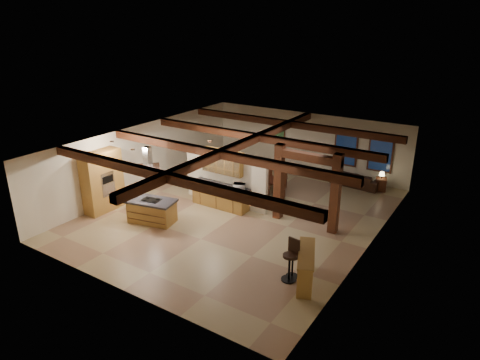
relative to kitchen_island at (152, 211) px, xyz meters
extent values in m
plane|color=tan|center=(2.35, 2.38, -0.45)|extent=(12.00, 12.00, 0.00)
plane|color=silver|center=(2.35, 8.38, 1.00)|extent=(10.00, 0.00, 10.00)
plane|color=silver|center=(2.35, -3.62, 1.00)|extent=(10.00, 0.00, 10.00)
plane|color=silver|center=(-2.65, 2.38, 1.00)|extent=(0.00, 12.00, 12.00)
plane|color=silver|center=(7.35, 2.38, 1.00)|extent=(0.00, 12.00, 12.00)
plane|color=#311B0F|center=(2.35, 2.38, 2.45)|extent=(12.00, 12.00, 0.00)
cube|color=#3B160E|center=(2.35, -1.62, 2.31)|extent=(10.00, 0.25, 0.28)
cube|color=#3B160E|center=(2.35, 1.08, 2.31)|extent=(10.00, 0.25, 0.28)
cube|color=#3B160E|center=(2.35, 3.68, 2.31)|extent=(10.00, 0.25, 0.28)
cube|color=#3B160E|center=(2.35, 6.38, 2.31)|extent=(10.00, 0.25, 0.28)
cube|color=#3B160E|center=(2.35, 2.38, 2.31)|extent=(0.28, 12.00, 0.28)
cube|color=#3B160E|center=(3.75, 2.88, 1.00)|extent=(0.30, 0.30, 2.90)
cube|color=#3B160E|center=(5.95, 2.88, 1.00)|extent=(0.30, 0.30, 2.90)
cube|color=#3B160E|center=(4.85, 2.88, 2.15)|extent=(2.50, 0.28, 0.28)
cube|color=silver|center=(1.35, 2.88, 0.65)|extent=(3.80, 0.18, 2.20)
cube|color=olive|center=(-2.32, -0.22, 0.75)|extent=(0.64, 1.60, 2.40)
cube|color=silver|center=(-2.02, -0.22, 0.70)|extent=(0.06, 0.62, 0.95)
cube|color=black|center=(-1.98, -0.22, 0.90)|extent=(0.01, 0.50, 0.28)
cube|color=olive|center=(1.35, 2.49, -0.02)|extent=(2.40, 0.60, 0.86)
cube|color=black|center=(1.35, 2.49, 0.45)|extent=(2.50, 0.66, 0.08)
cube|color=olive|center=(1.35, 2.70, 1.40)|extent=(1.80, 0.34, 0.95)
cube|color=silver|center=(1.35, 2.52, 1.40)|extent=(1.74, 0.02, 0.90)
pyramid|color=silver|center=(0.00, 0.00, 1.28)|extent=(1.10, 1.10, 0.45)
cube|color=silver|center=(0.00, 0.00, 2.09)|extent=(0.26, 0.22, 0.73)
cube|color=#3B160E|center=(4.35, 8.32, 1.05)|extent=(1.10, 0.05, 1.70)
cube|color=black|center=(4.35, 8.29, 1.05)|extent=(0.95, 0.02, 1.55)
cube|color=#3B160E|center=(5.95, 8.32, 1.05)|extent=(1.10, 0.05, 1.70)
cube|color=black|center=(5.95, 8.29, 1.05)|extent=(0.95, 0.02, 1.55)
cube|color=#3B160E|center=(0.85, 8.32, 1.25)|extent=(0.65, 0.04, 0.85)
cube|color=#245431|center=(0.85, 8.29, 1.25)|extent=(0.55, 0.01, 0.75)
cylinder|color=silver|center=(-0.25, -0.42, 2.42)|extent=(0.16, 0.16, 0.03)
cylinder|color=silver|center=(1.35, 1.88, 2.42)|extent=(0.16, 0.16, 0.03)
cylinder|color=silver|center=(-1.65, -0.12, 2.42)|extent=(0.16, 0.16, 0.03)
cube|color=olive|center=(0.00, 0.00, -0.05)|extent=(1.81, 1.17, 0.80)
cube|color=black|center=(0.00, 0.00, 0.39)|extent=(1.94, 1.30, 0.07)
cube|color=black|center=(0.00, 0.00, 0.43)|extent=(0.78, 0.60, 0.02)
imported|color=#3B180E|center=(2.09, 4.91, -0.16)|extent=(1.75, 1.18, 0.57)
imported|color=black|center=(5.14, 7.70, -0.13)|extent=(2.24, 1.02, 0.64)
imported|color=silver|center=(2.25, 2.49, 0.62)|extent=(0.53, 0.45, 0.25)
cube|color=olive|center=(6.43, -0.46, 0.49)|extent=(1.13, 1.86, 0.05)
cube|color=olive|center=(6.75, -1.22, 0.01)|extent=(0.41, 0.24, 0.91)
cube|color=olive|center=(6.11, 0.30, 0.01)|extent=(0.41, 0.24, 0.91)
cube|color=#3B160E|center=(6.26, 7.73, -0.16)|extent=(0.56, 0.56, 0.56)
cylinder|color=black|center=(6.26, 7.73, 0.19)|extent=(0.05, 0.05, 0.14)
cone|color=#FCE197|center=(6.26, 7.73, 0.33)|extent=(0.25, 0.25, 0.16)
cylinder|color=black|center=(6.01, -0.44, 0.22)|extent=(0.34, 0.34, 0.07)
cube|color=black|center=(5.95, -0.29, 0.44)|extent=(0.31, 0.14, 0.37)
cylinder|color=black|center=(6.01, -0.44, -0.11)|extent=(0.06, 0.06, 0.65)
cylinder|color=black|center=(6.01, -0.44, -0.43)|extent=(0.37, 0.37, 0.03)
cylinder|color=black|center=(6.00, -0.65, 0.36)|extent=(0.40, 0.40, 0.08)
cube|color=black|center=(6.03, -0.46, 0.61)|extent=(0.38, 0.10, 0.45)
cylinder|color=black|center=(6.00, -0.65, -0.04)|extent=(0.07, 0.07, 0.78)
cylinder|color=black|center=(6.00, -0.65, -0.42)|extent=(0.45, 0.45, 0.03)
cube|color=#3B160E|center=(1.75, 4.03, -0.02)|extent=(0.53, 0.53, 0.06)
cube|color=#3B160E|center=(1.67, 4.21, 0.34)|extent=(0.39, 0.21, 0.72)
cylinder|color=#3B160E|center=(1.67, 3.81, -0.25)|extent=(0.05, 0.05, 0.40)
cylinder|color=#3B160E|center=(1.97, 3.95, -0.25)|extent=(0.05, 0.05, 0.40)
cylinder|color=#3B160E|center=(1.54, 4.11, -0.25)|extent=(0.05, 0.05, 0.40)
cylinder|color=#3B160E|center=(1.83, 4.24, -0.25)|extent=(0.05, 0.05, 0.40)
cube|color=#3B160E|center=(1.21, 5.25, -0.02)|extent=(0.53, 0.53, 0.06)
cube|color=#3B160E|center=(1.29, 5.07, 0.34)|extent=(0.39, 0.21, 0.72)
cylinder|color=#3B160E|center=(1.29, 5.46, -0.25)|extent=(0.05, 0.05, 0.40)
cylinder|color=#3B160E|center=(1.00, 5.33, -0.25)|extent=(0.05, 0.05, 0.40)
cylinder|color=#3B160E|center=(1.42, 5.17, -0.25)|extent=(0.05, 0.05, 0.40)
cylinder|color=#3B160E|center=(1.13, 5.04, -0.25)|extent=(0.05, 0.05, 0.40)
cube|color=#3B160E|center=(2.36, 4.30, -0.02)|extent=(0.53, 0.53, 0.06)
cube|color=#3B160E|center=(2.28, 4.48, 0.34)|extent=(0.39, 0.21, 0.72)
cylinder|color=#3B160E|center=(2.28, 4.08, -0.25)|extent=(0.05, 0.05, 0.40)
cylinder|color=#3B160E|center=(2.58, 4.22, -0.25)|extent=(0.05, 0.05, 0.40)
cylinder|color=#3B160E|center=(2.15, 4.38, -0.25)|extent=(0.05, 0.05, 0.40)
cylinder|color=#3B160E|center=(2.45, 4.51, -0.25)|extent=(0.05, 0.05, 0.40)
cube|color=#3B160E|center=(1.82, 5.52, -0.02)|extent=(0.53, 0.53, 0.06)
cube|color=#3B160E|center=(1.90, 5.34, 0.34)|extent=(0.39, 0.21, 0.72)
cylinder|color=#3B160E|center=(1.90, 5.73, -0.25)|extent=(0.05, 0.05, 0.40)
cylinder|color=#3B160E|center=(1.61, 5.60, -0.25)|extent=(0.05, 0.05, 0.40)
cylinder|color=#3B160E|center=(2.04, 5.44, -0.25)|extent=(0.05, 0.05, 0.40)
cylinder|color=#3B160E|center=(1.74, 5.31, -0.25)|extent=(0.05, 0.05, 0.40)
cube|color=#3B160E|center=(2.97, 4.57, -0.02)|extent=(0.53, 0.53, 0.06)
cube|color=#3B160E|center=(2.89, 4.75, 0.34)|extent=(0.39, 0.21, 0.72)
cylinder|color=#3B160E|center=(2.89, 4.35, -0.25)|extent=(0.05, 0.05, 0.40)
cylinder|color=#3B160E|center=(3.19, 4.49, -0.25)|extent=(0.05, 0.05, 0.40)
cylinder|color=#3B160E|center=(2.76, 4.65, -0.25)|extent=(0.05, 0.05, 0.40)
cylinder|color=#3B160E|center=(3.06, 4.78, -0.25)|extent=(0.05, 0.05, 0.40)
cube|color=#3B160E|center=(2.43, 5.79, -0.02)|extent=(0.53, 0.53, 0.06)
cube|color=#3B160E|center=(2.51, 5.61, 0.34)|extent=(0.39, 0.21, 0.72)
cylinder|color=#3B160E|center=(2.52, 6.00, -0.25)|extent=(0.05, 0.05, 0.40)
cylinder|color=#3B160E|center=(2.22, 5.87, -0.25)|extent=(0.05, 0.05, 0.40)
cylinder|color=#3B160E|center=(2.65, 5.71, -0.25)|extent=(0.05, 0.05, 0.40)
cylinder|color=#3B160E|center=(2.35, 5.58, -0.25)|extent=(0.05, 0.05, 0.40)
camera|label=1|loc=(10.57, -10.30, 6.68)|focal=32.00mm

